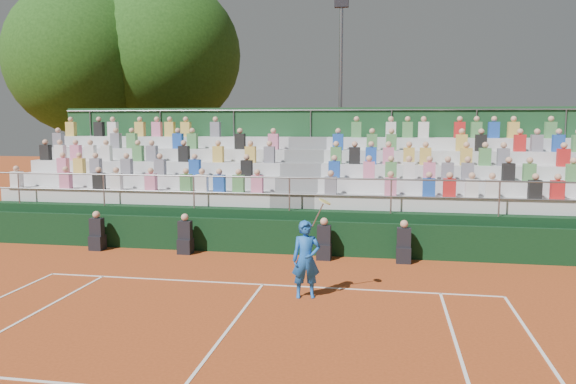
% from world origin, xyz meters
% --- Properties ---
extents(ground, '(90.00, 90.00, 0.00)m').
position_xyz_m(ground, '(0.00, 0.00, 0.00)').
color(ground, '#A9461C').
rests_on(ground, ground).
extents(courtside_wall, '(20.00, 0.15, 1.00)m').
position_xyz_m(courtside_wall, '(0.00, 3.20, 0.50)').
color(courtside_wall, black).
rests_on(courtside_wall, ground).
extents(line_officials, '(9.50, 0.40, 1.19)m').
position_xyz_m(line_officials, '(-1.04, 2.75, 0.48)').
color(line_officials, black).
rests_on(line_officials, ground).
extents(grandstand, '(20.00, 5.20, 4.40)m').
position_xyz_m(grandstand, '(0.01, 6.44, 1.09)').
color(grandstand, black).
rests_on(grandstand, ground).
extents(tennis_player, '(0.88, 0.55, 2.22)m').
position_xyz_m(tennis_player, '(1.15, -0.77, 0.86)').
color(tennis_player, blue).
rests_on(tennis_player, ground).
extents(tree_west, '(7.27, 7.27, 10.53)m').
position_xyz_m(tree_west, '(-11.81, 12.96, 6.88)').
color(tree_west, '#392514').
rests_on(tree_west, ground).
extents(tree_east, '(7.55, 7.55, 10.99)m').
position_xyz_m(tree_east, '(-8.22, 14.58, 7.20)').
color(tree_east, '#392514').
rests_on(tree_east, ground).
extents(floodlight_mast, '(0.60, 0.25, 9.07)m').
position_xyz_m(floodlight_mast, '(0.82, 12.08, 5.22)').
color(floodlight_mast, gray).
rests_on(floodlight_mast, ground).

